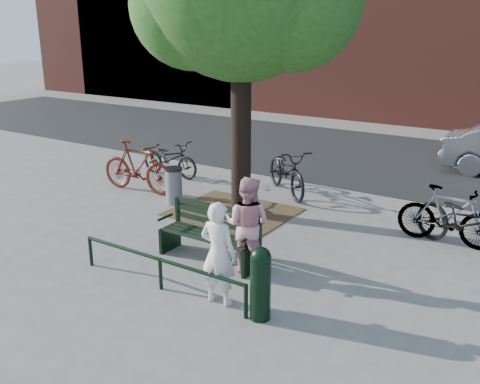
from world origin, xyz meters
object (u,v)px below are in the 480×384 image
Objects in this scene: person_right at (247,225)px; bicycle_c at (287,171)px; litter_bin at (174,185)px; person_left at (218,254)px; bollard at (261,281)px; park_bench at (211,232)px.

person_right reaches higher than bicycle_c.
bicycle_c is at bearing 49.70° from litter_bin.
bicycle_c is at bearing -74.90° from person_left.
person_left reaches higher than bollard.
bollard is at bearing 173.09° from person_left.
bollard is at bearing 117.65° from person_right.
bollard reaches higher than litter_bin.
bollard is (0.94, -1.16, -0.22)m from person_right.
bicycle_c is (-1.65, 5.03, -0.21)m from person_left.
person_right is 3.68m from litter_bin.
park_bench is 0.78m from person_right.
bicycle_c is (1.70, 2.01, 0.13)m from litter_bin.
person_right is (0.72, -0.02, 0.30)m from park_bench.
person_right reaches higher than park_bench.
park_bench is 2.13× the size of litter_bin.
bollard is at bearing -114.93° from bicycle_c.
bollard is (1.66, -1.18, 0.07)m from park_bench.
park_bench reaches higher than litter_bin.
person_right is at bearing 129.17° from bollard.
bicycle_c is at bearing -81.65° from person_right.
park_bench is 1.16× the size of person_left.
person_left reaches higher than park_bench.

